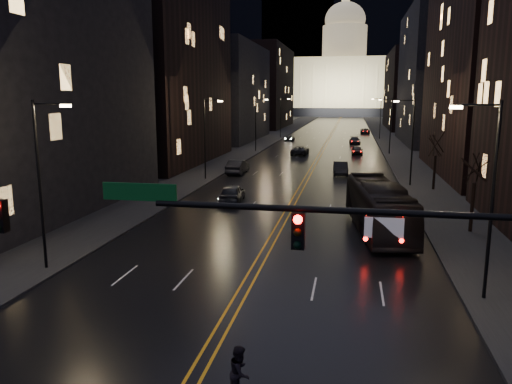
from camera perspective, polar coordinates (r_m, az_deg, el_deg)
The scene contains 34 objects.
road at distance 143.31m, azimuth 8.88°, elevation 7.02°, with size 20.00×320.00×0.02m, color black.
sidewalk_left at distance 144.45m, azimuth 3.28°, elevation 7.19°, with size 8.00×320.00×0.16m, color black.
sidewalk_right at distance 143.52m, azimuth 14.51°, elevation 6.84°, with size 8.00×320.00×0.16m, color black.
center_line at distance 143.31m, azimuth 8.88°, elevation 7.03°, with size 0.62×320.00×0.01m, color orange.
building_left_near at distance 43.47m, azimuth -26.30°, elevation 12.18°, with size 12.00×28.00×22.00m, color black.
building_left_mid at distance 71.90m, azimuth -10.64°, elevation 14.50°, with size 12.00×30.00×28.00m, color black.
building_left_far at distance 108.06m, azimuth -3.12°, elevation 11.24°, with size 12.00×34.00×20.00m, color black.
building_left_dist at distance 155.12m, azimuth 1.20°, elevation 11.86°, with size 12.00×40.00×24.00m, color black.
building_right_tall at distance 65.73m, azimuth 26.32°, elevation 18.37°, with size 12.00×30.00×38.00m, color black.
building_right_mid at distance 106.25m, azimuth 19.99°, elevation 12.25°, with size 12.00×34.00×26.00m, color black.
building_right_dist at distance 153.80m, azimuth 17.12°, elevation 11.03°, with size 12.00×40.00×22.00m, color black.
mountain_ridge at distance 398.45m, azimuth 16.58°, elevation 18.43°, with size 520.00×60.00×130.00m, color black.
capitol at distance 263.10m, azimuth 9.94°, elevation 12.39°, with size 90.00×50.00×58.50m.
traffic_signal at distance 13.59m, azimuth 15.04°, elevation -6.81°, with size 17.29×0.45×7.00m.
streetlamp_right_near at distance 24.05m, azimuth 25.06°, elevation 0.09°, with size 2.13×0.25×9.00m.
streetlamp_left_near at distance 28.04m, azimuth -23.24°, elevation 1.63°, with size 2.13×0.25×9.00m.
streetlamp_right_mid at distance 53.43m, azimuth 17.28°, elevation 5.97°, with size 2.13×0.25×9.00m.
streetlamp_left_mid at distance 55.34m, azimuth -5.70°, elevation 6.56°, with size 2.13×0.25×9.00m.
streetlamp_right_far at distance 83.25m, azimuth 15.02°, elevation 7.65°, with size 2.13×0.25×9.00m.
streetlamp_left_far at distance 84.49m, azimuth 0.09°, elevation 8.06°, with size 2.13×0.25×9.00m.
streetlamp_right_dist at distance 113.17m, azimuth 13.95°, elevation 8.44°, with size 2.13×0.25×9.00m.
streetlamp_left_dist at distance 114.08m, azimuth 2.91°, elevation 8.75°, with size 2.13×0.25×9.00m.
tree_right_mid at distance 36.18m, azimuth 23.78°, elevation 2.57°, with size 2.40×2.40×6.65m.
tree_right_far at distance 51.80m, azimuth 19.90°, elevation 5.06°, with size 2.40×2.40×6.65m.
bus at distance 35.21m, azimuth 13.83°, elevation -1.68°, with size 2.88×12.30×3.43m, color black.
oncoming_car_a at distance 43.92m, azimuth -2.76°, elevation -0.14°, with size 1.91×4.74×1.61m, color black.
oncoming_car_b at distance 60.21m, azimuth -2.12°, elevation 2.89°, with size 1.80×5.17×1.70m, color black.
oncoming_car_c at distance 80.44m, azimuth 5.05°, elevation 4.76°, with size 2.40×5.21×1.45m, color black.
oncoming_car_d at distance 105.49m, azimuth 3.84°, elevation 6.16°, with size 1.80×4.42×1.28m, color black.
receding_car_a at distance 60.27m, azimuth 9.64°, elevation 2.68°, with size 1.65×4.72×1.56m, color black.
receding_car_b at distance 81.74m, azimuth 11.48°, elevation 4.70°, with size 1.76×4.36×1.49m, color black.
receding_car_c at distance 99.54m, azimuth 11.23°, elevation 5.76°, with size 2.07×5.09×1.48m, color black.
receding_car_d at distance 129.92m, azimuth 12.36°, elevation 6.83°, with size 2.29×4.96×1.38m, color black.
pedestrian_b at distance 16.18m, azimuth -1.84°, elevation -19.91°, with size 0.84×0.46×1.73m, color black.
Camera 1 is at (4.80, -12.94, 9.13)m, focal length 35.00 mm.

